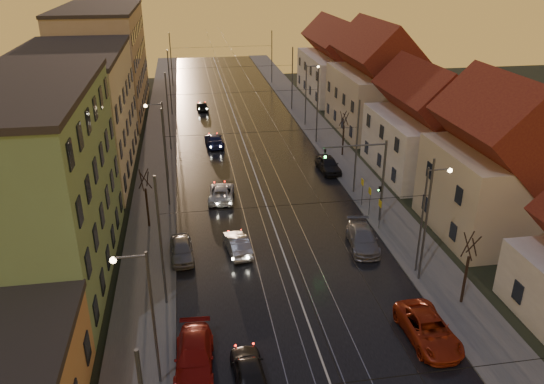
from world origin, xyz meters
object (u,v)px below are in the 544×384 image
driving_car_4 (202,106)px  driving_car_2 (221,193)px  parked_left_3 (182,250)px  street_lamp_0 (146,308)px  driving_car_1 (237,244)px  street_lamp_2 (161,134)px  parked_right_0 (428,329)px  parked_right_2 (328,164)px  traffic_light_mast (372,172)px  parked_left_2 (194,356)px  street_lamp_3 (308,89)px  parked_right_1 (363,238)px  driving_car_3 (214,140)px  driving_car_0 (249,371)px  street_lamp_1 (427,210)px

driving_car_4 → driving_car_2: bearing=86.1°
parked_left_3 → street_lamp_0: bearing=-99.9°
driving_car_1 → street_lamp_2: bearing=-76.7°
parked_right_0 → parked_right_2: size_ratio=1.15×
traffic_light_mast → parked_left_2: traffic_light_mast is taller
traffic_light_mast → parked_left_2: size_ratio=1.41×
street_lamp_3 → parked_left_3: (-16.66, -31.34, -4.18)m
driving_car_2 → parked_right_1: size_ratio=0.96×
driving_car_4 → parked_left_2: bearing=82.5°
street_lamp_0 → traffic_light_mast: 23.42m
driving_car_4 → parked_left_3: parked_left_3 is taller
parked_right_0 → parked_left_3: bearing=139.1°
driving_car_2 → traffic_light_mast: bearing=158.0°
street_lamp_3 → parked_left_2: street_lamp_3 is taller
driving_car_3 → driving_car_4: size_ratio=1.30×
parked_left_2 → driving_car_0: bearing=-25.4°
street_lamp_0 → driving_car_0: 6.49m
street_lamp_1 → parked_left_3: bearing=164.4°
driving_car_0 → driving_car_3: bearing=-93.1°
driving_car_3 → parked_left_3: size_ratio=1.19×
street_lamp_1 → driving_car_3: size_ratio=1.63×
street_lamp_3 → driving_car_4: (-13.36, 9.98, -4.24)m
street_lamp_2 → parked_left_2: 27.47m
driving_car_1 → driving_car_4: driving_car_1 is taller
street_lamp_0 → street_lamp_2: same height
driving_car_4 → parked_left_3: (-3.30, -41.32, 0.06)m
driving_car_0 → driving_car_1: bearing=-95.5°
street_lamp_2 → street_lamp_3: size_ratio=1.00×
parked_left_3 → driving_car_2: bearing=66.7°
street_lamp_2 → parked_left_2: street_lamp_2 is taller
parked_right_1 → street_lamp_3: bearing=92.5°
driving_car_2 → parked_right_0: bearing=122.9°
parked_right_0 → street_lamp_1: bearing=68.4°
street_lamp_1 → driving_car_0: bearing=-147.1°
street_lamp_3 → parked_left_2: bearing=-110.5°
driving_car_2 → parked_right_1: parked_right_1 is taller
driving_car_0 → driving_car_3: (0.63, 38.51, 0.00)m
street_lamp_0 → street_lamp_3: (18.21, 44.00, 0.00)m
street_lamp_1 → parked_right_1: bearing=125.5°
driving_car_0 → driving_car_4: size_ratio=1.11×
parked_left_2 → parked_left_3: (-0.59, 11.74, -0.04)m
street_lamp_3 → parked_left_2: (-16.08, -43.07, -4.14)m
parked_left_2 → parked_right_2: bearing=64.8°
traffic_light_mast → parked_right_0: (-1.46, -14.97, -3.86)m
street_lamp_1 → driving_car_0: (-13.28, -8.61, -4.18)m
driving_car_3 → parked_right_0: parked_right_0 is taller
street_lamp_1 → street_lamp_2: size_ratio=1.00×
street_lamp_3 → traffic_light_mast: bearing=-92.3°
street_lamp_1 → parked_right_1: (-2.90, 4.08, -4.15)m
traffic_light_mast → parked_right_1: size_ratio=1.42×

